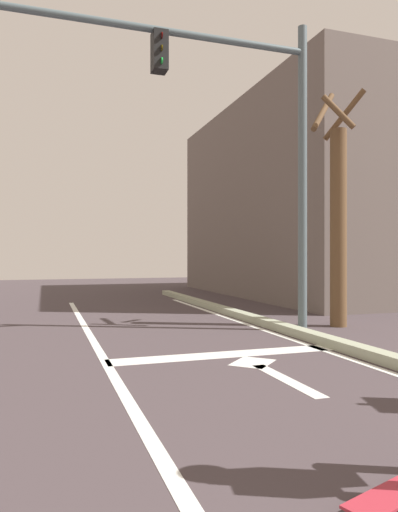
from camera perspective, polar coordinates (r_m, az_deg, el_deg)
lane_line_center at (r=4.03m, az=-7.19°, el=-19.26°), size 0.12×20.00×0.01m
stop_bar at (r=6.46m, az=3.16°, el=-11.86°), size 3.16×0.40×0.01m
lane_arrow_stem at (r=5.30m, az=10.51°, el=-14.52°), size 0.16×1.40×0.01m
lane_arrow_head at (r=6.03m, az=6.52°, el=-12.71°), size 0.71×0.71×0.01m
traffic_signal_mast at (r=8.38m, az=5.02°, el=16.43°), size 5.33×0.34×5.44m
roadside_tree at (r=9.27m, az=16.52°, el=4.59°), size 1.15×1.05×4.59m
building_block at (r=17.41m, az=16.64°, el=6.13°), size 8.05×10.43×6.37m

